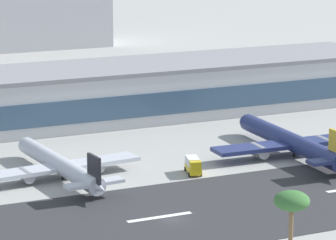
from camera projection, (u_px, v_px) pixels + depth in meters
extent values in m
plane|color=#9E9E99|center=(172.00, 220.00, 154.53)|extent=(1400.00, 1400.00, 0.00)
cube|color=#2D2D30|center=(168.00, 216.00, 156.25)|extent=(800.00, 35.71, 0.08)
cube|color=white|center=(160.00, 217.00, 155.63)|extent=(12.00, 1.20, 0.01)
cube|color=#B7BABC|center=(99.00, 95.00, 228.36)|extent=(156.50, 27.12, 12.61)
cube|color=#38516B|center=(119.00, 108.00, 216.34)|extent=(151.80, 0.30, 5.67)
cube|color=gray|center=(99.00, 68.00, 226.83)|extent=(158.06, 27.39, 1.00)
cylinder|color=silver|center=(59.00, 164.00, 178.56)|extent=(6.94, 35.26, 3.51)
sphere|color=silver|center=(26.00, 145.00, 193.34)|extent=(3.33, 3.33, 3.33)
cone|color=silver|center=(98.00, 187.00, 163.78)|extent=(3.76, 6.60, 3.16)
cube|color=silver|center=(60.00, 167.00, 178.05)|extent=(33.46, 8.49, 0.77)
cylinder|color=gray|center=(95.00, 165.00, 181.83)|extent=(2.75, 5.11, 2.28)
cylinder|color=gray|center=(25.00, 175.00, 174.54)|extent=(2.75, 5.11, 2.28)
cube|color=silver|center=(94.00, 183.00, 164.88)|extent=(11.48, 3.99, 0.62)
cube|color=black|center=(94.00, 170.00, 164.33)|extent=(1.02, 4.77, 5.61)
cylinder|color=black|center=(63.00, 177.00, 177.58)|extent=(0.63, 0.63, 0.96)
cylinder|color=navy|center=(290.00, 141.00, 195.38)|extent=(5.10, 39.46, 3.94)
sphere|color=navy|center=(247.00, 122.00, 213.06)|extent=(3.74, 3.74, 3.74)
cube|color=navy|center=(292.00, 144.00, 194.76)|extent=(36.44, 6.98, 0.87)
cylinder|color=gray|center=(324.00, 143.00, 198.00)|extent=(2.72, 5.58, 2.56)
cylinder|color=gray|center=(258.00, 151.00, 191.83)|extent=(2.72, 5.58, 2.56)
cube|color=navy|center=(336.00, 160.00, 179.03)|extent=(12.43, 3.61, 0.69)
cylinder|color=black|center=(294.00, 154.00, 194.17)|extent=(0.71, 0.71, 1.08)
cube|color=gold|center=(193.00, 169.00, 181.59)|extent=(3.84, 6.41, 1.20)
cube|color=silver|center=(192.00, 161.00, 181.97)|extent=(3.32, 4.76, 1.60)
cube|color=gold|center=(195.00, 165.00, 179.21)|extent=(2.56, 2.18, 1.50)
cylinder|color=black|center=(189.00, 175.00, 179.51)|extent=(0.50, 0.94, 0.90)
cylinder|color=black|center=(201.00, 174.00, 179.91)|extent=(0.50, 0.94, 0.90)
cylinder|color=black|center=(185.00, 169.00, 183.54)|extent=(0.50, 0.94, 0.90)
cylinder|color=black|center=(197.00, 168.00, 183.94)|extent=(0.50, 0.94, 0.90)
ellipsoid|color=#386B33|center=(292.00, 201.00, 124.15)|extent=(5.00, 5.00, 2.75)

